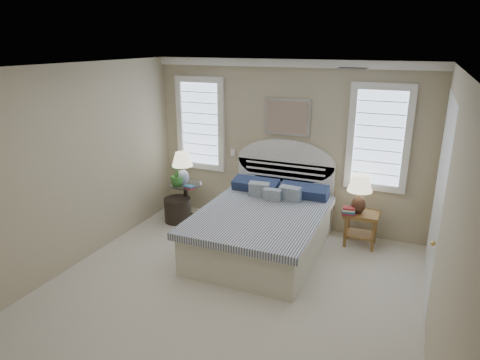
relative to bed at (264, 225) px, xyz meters
name	(u,v)px	position (x,y,z in m)	size (l,w,h in m)	color
floor	(222,300)	(0.00, -1.46, -0.39)	(4.50, 5.00, 0.01)	beige
ceiling	(218,68)	(0.00, -1.46, 2.31)	(4.50, 5.00, 0.01)	silver
wall_back	(287,146)	(0.00, 1.04, 0.96)	(4.50, 0.02, 2.70)	tan
wall_left	(64,171)	(-2.25, -1.46, 0.96)	(0.02, 5.00, 2.70)	tan
wall_right	(445,228)	(2.25, -1.46, 0.96)	(0.02, 5.00, 2.70)	tan
crown_molding	(289,63)	(0.00, 1.00, 2.25)	(4.50, 0.08, 0.12)	white
hvac_vent	(353,69)	(1.20, -0.66, 2.29)	(0.30, 0.20, 0.02)	#B2B2B2
switch_plate	(233,152)	(-0.95, 1.03, 0.76)	(0.08, 0.01, 0.12)	white
window_left	(201,124)	(-1.55, 1.02, 1.21)	(0.90, 0.06, 1.60)	#AABDD8
window_right	(379,138)	(1.40, 1.02, 1.21)	(0.90, 0.06, 1.60)	#AABDD8
painting	(287,117)	(0.00, 1.00, 1.43)	(0.74, 0.04, 0.58)	silver
closet_door	(438,200)	(2.23, -0.26, 0.81)	(0.02, 1.80, 2.40)	silver
bed	(264,225)	(0.00, 0.00, 0.00)	(1.72, 2.28, 1.47)	beige
side_table_left	(186,197)	(-1.65, 0.59, 0.00)	(0.56, 0.56, 0.63)	black
nightstand_right	(361,221)	(1.30, 0.69, 0.00)	(0.50, 0.40, 0.53)	olive
floor_pot	(178,210)	(-1.71, 0.40, -0.18)	(0.45, 0.45, 0.41)	black
lamp_left	(182,165)	(-1.66, 0.54, 0.59)	(0.46, 0.46, 0.57)	silver
lamp_right	(360,190)	(1.24, 0.66, 0.51)	(0.46, 0.46, 0.59)	black
potted_plant	(177,174)	(-1.71, 0.43, 0.46)	(0.24, 0.24, 0.42)	#327D39
books_left	(189,187)	(-1.46, 0.40, 0.27)	(0.19, 0.16, 0.05)	maroon
books_right	(349,211)	(1.12, 0.54, 0.20)	(0.22, 0.18, 0.11)	maroon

